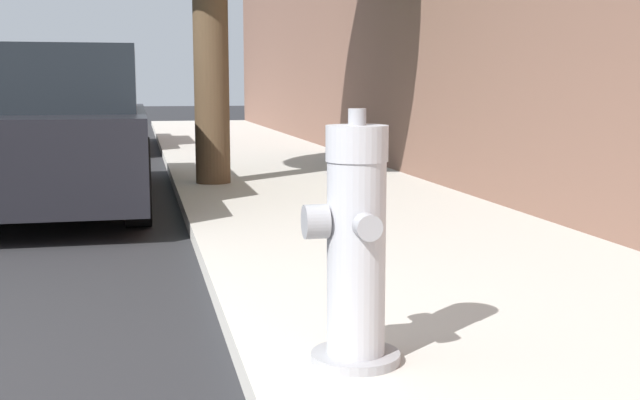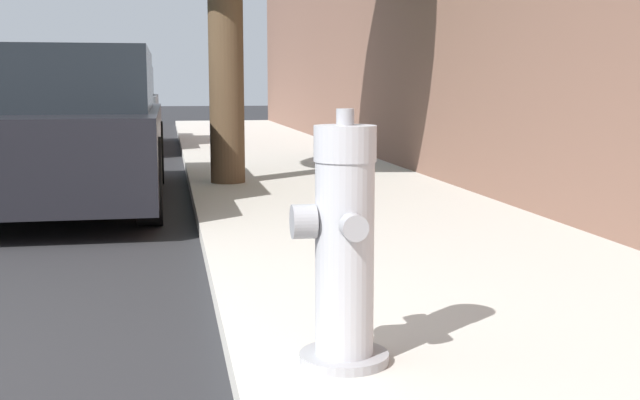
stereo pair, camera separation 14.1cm
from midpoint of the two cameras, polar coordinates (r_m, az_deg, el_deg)
The scene contains 4 objects.
sidewalk_slab at distance 3.46m, azimuth 17.38°, elevation -10.08°, with size 2.61×40.00×0.11m.
fire_hydrant at distance 2.88m, azimuth 3.08°, elevation -3.46°, with size 0.36×0.35×0.92m.
parked_car_near at distance 7.84m, azimuth -17.53°, elevation 4.78°, with size 1.87×4.40×1.44m.
parked_car_mid at distance 14.41m, azimuth -14.76°, elevation 6.28°, with size 1.82×4.06×1.43m.
Camera 2 is at (1.51, -2.90, 1.12)m, focal length 45.00 mm.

